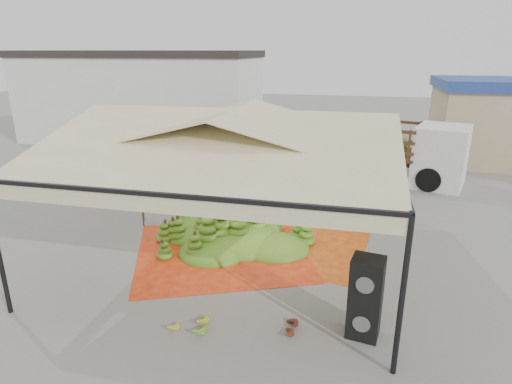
% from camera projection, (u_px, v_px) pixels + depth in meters
% --- Properties ---
extents(ground, '(90.00, 90.00, 0.00)m').
position_uv_depth(ground, '(237.00, 251.00, 12.14)').
color(ground, slate).
rests_on(ground, ground).
extents(canopy_tent, '(8.10, 8.10, 4.00)m').
position_uv_depth(canopy_tent, '(235.00, 136.00, 11.10)').
color(canopy_tent, black).
rests_on(canopy_tent, ground).
extents(building_white, '(14.30, 6.30, 5.40)m').
position_uv_depth(building_white, '(142.00, 96.00, 26.39)').
color(building_white, silver).
rests_on(building_white, ground).
extents(building_tan, '(6.30, 5.30, 4.10)m').
position_uv_depth(building_tan, '(500.00, 121.00, 21.29)').
color(building_tan, tan).
rests_on(building_tan, ground).
extents(tarp_left, '(6.02, 5.90, 0.01)m').
position_uv_depth(tarp_left, '(222.00, 251.00, 12.14)').
color(tarp_left, '#E05615').
rests_on(tarp_left, ground).
extents(tarp_right, '(4.57, 4.75, 0.01)m').
position_uv_depth(tarp_right, '(297.00, 240.00, 12.84)').
color(tarp_right, orange).
rests_on(tarp_right, ground).
extents(banana_heap, '(5.48, 4.73, 1.06)m').
position_uv_depth(banana_heap, '(234.00, 225.00, 12.56)').
color(banana_heap, '#4D7919').
rests_on(banana_heap, ground).
extents(hand_yellow_a, '(0.50, 0.46, 0.19)m').
position_uv_depth(hand_yellow_a, '(172.00, 324.00, 8.77)').
color(hand_yellow_a, gold).
rests_on(hand_yellow_a, ground).
extents(hand_yellow_b, '(0.51, 0.43, 0.22)m').
position_uv_depth(hand_yellow_b, '(200.00, 317.00, 8.95)').
color(hand_yellow_b, gold).
rests_on(hand_yellow_b, ground).
extents(hand_red_a, '(0.51, 0.44, 0.21)m').
position_uv_depth(hand_red_a, '(285.00, 330.00, 8.54)').
color(hand_red_a, '#5D3215').
rests_on(hand_red_a, ground).
extents(hand_red_b, '(0.60, 0.57, 0.21)m').
position_uv_depth(hand_red_b, '(290.00, 323.00, 8.79)').
color(hand_red_b, '#572313').
rests_on(hand_red_b, ground).
extents(hand_green, '(0.60, 0.55, 0.22)m').
position_uv_depth(hand_green, '(198.00, 327.00, 8.64)').
color(hand_green, '#3F7D1A').
rests_on(hand_green, ground).
extents(hanging_bunches, '(1.74, 0.24, 0.20)m').
position_uv_depth(hanging_bunches, '(240.00, 160.00, 11.49)').
color(hanging_bunches, '#3D7017').
rests_on(hanging_bunches, ground).
extents(speaker_stack, '(0.70, 0.63, 1.70)m').
position_uv_depth(speaker_stack, '(366.00, 298.00, 8.31)').
color(speaker_stack, black).
rests_on(speaker_stack, ground).
extents(banana_leaves, '(0.96, 1.36, 3.70)m').
position_uv_depth(banana_leaves, '(144.00, 220.00, 14.37)').
color(banana_leaves, '#37731E').
rests_on(banana_leaves, ground).
extents(vendor, '(0.81, 0.64, 1.94)m').
position_uv_depth(vendor, '(283.00, 191.00, 14.22)').
color(vendor, gray).
rests_on(vendor, ground).
extents(truck_left, '(6.43, 2.30, 2.20)m').
position_uv_depth(truck_left, '(284.00, 138.00, 20.67)').
color(truck_left, '#4E391A').
rests_on(truck_left, ground).
extents(truck_right, '(7.68, 4.45, 2.50)m').
position_uv_depth(truck_right, '(384.00, 143.00, 18.73)').
color(truck_right, '#4C3219').
rests_on(truck_right, ground).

